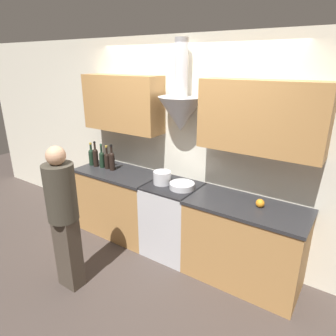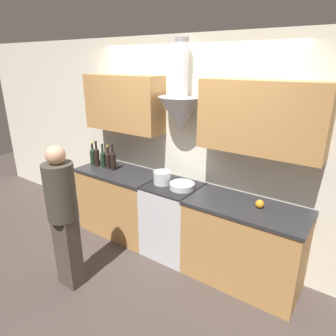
# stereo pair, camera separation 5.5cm
# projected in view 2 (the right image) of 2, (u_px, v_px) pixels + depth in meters

# --- Properties ---
(ground_plane) EXTENTS (12.00, 12.00, 0.00)m
(ground_plane) POSITION_uv_depth(u_px,v_px,m) (157.00, 264.00, 3.62)
(ground_plane) COLOR #423833
(wall_back) EXTENTS (8.40, 0.52, 2.60)m
(wall_back) POSITION_uv_depth(u_px,v_px,m) (187.00, 136.00, 3.57)
(wall_back) COLOR silver
(wall_back) RESTS_ON ground_plane
(counter_left) EXTENTS (1.15, 0.62, 0.92)m
(counter_left) POSITION_uv_depth(u_px,v_px,m) (121.00, 201.00, 4.19)
(counter_left) COLOR #B27F47
(counter_left) RESTS_ON ground_plane
(counter_right) EXTENTS (1.25, 0.62, 0.92)m
(counter_right) POSITION_uv_depth(u_px,v_px,m) (243.00, 244.00, 3.22)
(counter_right) COLOR #B27F47
(counter_right) RESTS_ON ground_plane
(stove_range) EXTENTS (0.61, 0.60, 0.92)m
(stove_range) POSITION_uv_depth(u_px,v_px,m) (173.00, 219.00, 3.71)
(stove_range) COLOR silver
(stove_range) RESTS_ON ground_plane
(wine_bottle_0) EXTENTS (0.08, 0.08, 0.33)m
(wine_bottle_0) POSITION_uv_depth(u_px,v_px,m) (93.00, 156.00, 4.24)
(wine_bottle_0) COLOR black
(wine_bottle_0) RESTS_ON counter_left
(wine_bottle_1) EXTENTS (0.07, 0.07, 0.36)m
(wine_bottle_1) POSITION_uv_depth(u_px,v_px,m) (97.00, 156.00, 4.18)
(wine_bottle_1) COLOR black
(wine_bottle_1) RESTS_ON counter_left
(wine_bottle_2) EXTENTS (0.07, 0.07, 0.33)m
(wine_bottle_2) POSITION_uv_depth(u_px,v_px,m) (103.00, 158.00, 4.14)
(wine_bottle_2) COLOR black
(wine_bottle_2) RESTS_ON counter_left
(wine_bottle_3) EXTENTS (0.08, 0.08, 0.32)m
(wine_bottle_3) POSITION_uv_depth(u_px,v_px,m) (108.00, 159.00, 4.09)
(wine_bottle_3) COLOR black
(wine_bottle_3) RESTS_ON counter_left
(wine_bottle_4) EXTENTS (0.08, 0.08, 0.35)m
(wine_bottle_4) POSITION_uv_depth(u_px,v_px,m) (113.00, 160.00, 4.03)
(wine_bottle_4) COLOR black
(wine_bottle_4) RESTS_ON counter_left
(stock_pot) EXTENTS (0.21, 0.21, 0.15)m
(stock_pot) POSITION_uv_depth(u_px,v_px,m) (162.00, 178.00, 3.59)
(stock_pot) COLOR silver
(stock_pot) RESTS_ON stove_range
(mixing_bowl) EXTENTS (0.29, 0.29, 0.07)m
(mixing_bowl) POSITION_uv_depth(u_px,v_px,m) (182.00, 186.00, 3.46)
(mixing_bowl) COLOR silver
(mixing_bowl) RESTS_ON stove_range
(orange_fruit) EXTENTS (0.09, 0.09, 0.09)m
(orange_fruit) POSITION_uv_depth(u_px,v_px,m) (260.00, 204.00, 3.00)
(orange_fruit) COLOR orange
(orange_fruit) RESTS_ON counter_right
(person_foreground_left) EXTENTS (0.30, 0.30, 1.57)m
(person_foreground_left) POSITION_uv_depth(u_px,v_px,m) (63.00, 212.00, 3.02)
(person_foreground_left) COLOR #473D33
(person_foreground_left) RESTS_ON ground_plane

